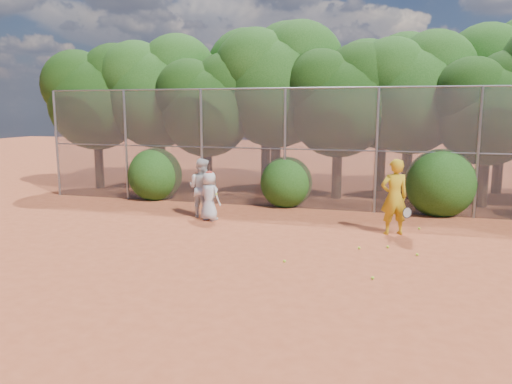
% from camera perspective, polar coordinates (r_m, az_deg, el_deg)
% --- Properties ---
extents(ground, '(80.00, 80.00, 0.00)m').
position_cam_1_polar(ground, '(11.22, 1.40, -7.84)').
color(ground, '#AA4726').
rests_on(ground, ground).
extents(fence_back, '(20.05, 0.09, 4.03)m').
position_cam_1_polar(fence_back, '(16.65, 6.28, 5.03)').
color(fence_back, gray).
rests_on(fence_back, ground).
extents(tree_0, '(4.38, 3.81, 6.00)m').
position_cam_1_polar(tree_0, '(22.05, -17.69, 10.63)').
color(tree_0, black).
rests_on(tree_0, ground).
extents(tree_1, '(4.64, 4.03, 6.35)m').
position_cam_1_polar(tree_1, '(21.23, -11.21, 11.58)').
color(tree_1, black).
rests_on(tree_1, ground).
extents(tree_2, '(3.99, 3.47, 5.47)m').
position_cam_1_polar(tree_2, '(19.55, -5.49, 10.20)').
color(tree_2, black).
rests_on(tree_2, ground).
extents(tree_3, '(4.89, 4.26, 6.70)m').
position_cam_1_polar(tree_3, '(19.78, 2.53, 12.58)').
color(tree_3, black).
rests_on(tree_3, ground).
extents(tree_4, '(4.19, 3.64, 5.73)m').
position_cam_1_polar(tree_4, '(18.72, 9.63, 10.67)').
color(tree_4, black).
rests_on(tree_4, ground).
extents(tree_5, '(4.51, 3.92, 6.17)m').
position_cam_1_polar(tree_5, '(19.41, 17.43, 11.19)').
color(tree_5, black).
rests_on(tree_5, ground).
extents(tree_6, '(3.86, 3.36, 5.29)m').
position_cam_1_polar(tree_6, '(18.61, 25.19, 9.02)').
color(tree_6, black).
rests_on(tree_6, ground).
extents(tree_9, '(4.83, 4.20, 6.62)m').
position_cam_1_polar(tree_9, '(23.74, -10.83, 11.78)').
color(tree_9, black).
rests_on(tree_9, ground).
extents(tree_10, '(5.15, 4.48, 7.06)m').
position_cam_1_polar(tree_10, '(22.17, 1.33, 12.86)').
color(tree_10, black).
rests_on(tree_10, ground).
extents(tree_11, '(4.64, 4.03, 6.35)m').
position_cam_1_polar(tree_11, '(21.02, 14.59, 11.48)').
color(tree_11, black).
rests_on(tree_11, ground).
extents(tree_12, '(5.02, 4.37, 6.88)m').
position_cam_1_polar(tree_12, '(21.98, 26.73, 11.59)').
color(tree_12, black).
rests_on(tree_12, ground).
extents(bush_0, '(2.00, 2.00, 2.00)m').
position_cam_1_polar(bush_0, '(18.94, -11.45, 2.24)').
color(bush_0, '#194210').
rests_on(bush_0, ground).
extents(bush_1, '(1.80, 1.80, 1.80)m').
position_cam_1_polar(bush_1, '(17.24, 3.49, 1.37)').
color(bush_1, '#194210').
rests_on(bush_1, ground).
extents(bush_2, '(2.20, 2.20, 2.20)m').
position_cam_1_polar(bush_2, '(16.86, 20.32, 1.29)').
color(bush_2, '#194210').
rests_on(bush_2, ground).
extents(player_yellow, '(0.91, 0.73, 2.04)m').
position_cam_1_polar(player_yellow, '(13.78, 15.51, -0.55)').
color(player_yellow, gold).
rests_on(player_yellow, ground).
extents(player_teen, '(0.84, 0.68, 1.51)m').
position_cam_1_polar(player_teen, '(15.06, -5.35, -0.43)').
color(player_teen, silver).
rests_on(player_teen, ground).
extents(player_white, '(1.01, 0.86, 1.83)m').
position_cam_1_polar(player_white, '(15.53, -6.22, 0.47)').
color(player_white, silver).
rests_on(player_white, ground).
extents(ball_0, '(0.07, 0.07, 0.07)m').
position_cam_1_polar(ball_0, '(12.32, 11.70, -6.27)').
color(ball_0, '#B6DC28').
rests_on(ball_0, ground).
extents(ball_1, '(0.07, 0.07, 0.07)m').
position_cam_1_polar(ball_1, '(12.57, 14.82, -6.08)').
color(ball_1, '#B6DC28').
rests_on(ball_1, ground).
extents(ball_2, '(0.07, 0.07, 0.07)m').
position_cam_1_polar(ball_2, '(10.28, 13.18, -9.55)').
color(ball_2, '#B6DC28').
rests_on(ball_2, ground).
extents(ball_3, '(0.07, 0.07, 0.07)m').
position_cam_1_polar(ball_3, '(12.12, 17.94, -6.81)').
color(ball_3, '#B6DC28').
rests_on(ball_3, ground).
extents(ball_4, '(0.07, 0.07, 0.07)m').
position_cam_1_polar(ball_4, '(11.08, 3.26, -7.90)').
color(ball_4, '#B6DC28').
rests_on(ball_4, ground).
extents(ball_5, '(0.07, 0.07, 0.07)m').
position_cam_1_polar(ball_5, '(14.69, 18.15, -3.98)').
color(ball_5, '#B6DC28').
rests_on(ball_5, ground).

